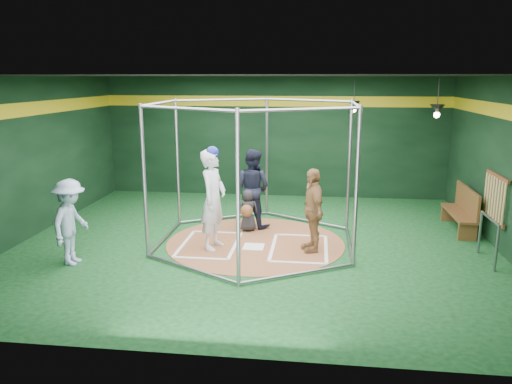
# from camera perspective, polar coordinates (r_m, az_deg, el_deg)

# --- Properties ---
(room_shell) EXTENTS (10.10, 9.10, 3.53)m
(room_shell) POSITION_cam_1_polar(r_m,az_deg,el_deg) (10.34, -0.06, 3.42)
(room_shell) COLOR #0C3514
(room_shell) RESTS_ON ground
(clay_disc) EXTENTS (3.80, 3.80, 0.01)m
(clay_disc) POSITION_cam_1_polar(r_m,az_deg,el_deg) (10.76, -0.07, -5.81)
(clay_disc) COLOR brown
(clay_disc) RESTS_ON ground
(home_plate) EXTENTS (0.43, 0.43, 0.01)m
(home_plate) POSITION_cam_1_polar(r_m,az_deg,el_deg) (10.48, -0.27, -6.27)
(home_plate) COLOR white
(home_plate) RESTS_ON clay_disc
(batter_box_left) EXTENTS (1.17, 1.77, 0.01)m
(batter_box_left) POSITION_cam_1_polar(r_m,az_deg,el_deg) (10.68, -5.33, -5.95)
(batter_box_left) COLOR white
(batter_box_left) RESTS_ON clay_disc
(batter_box_right) EXTENTS (1.17, 1.77, 0.01)m
(batter_box_right) POSITION_cam_1_polar(r_m,az_deg,el_deg) (10.45, 4.97, -6.37)
(batter_box_right) COLOR white
(batter_box_right) RESTS_ON clay_disc
(batting_cage) EXTENTS (4.05, 4.67, 3.00)m
(batting_cage) POSITION_cam_1_polar(r_m,az_deg,el_deg) (10.38, -0.07, 2.03)
(batting_cage) COLOR gray
(batting_cage) RESTS_ON ground
(bat_rack) EXTENTS (0.07, 1.25, 0.98)m
(bat_rack) POSITION_cam_1_polar(r_m,az_deg,el_deg) (11.39, 25.62, -0.59)
(bat_rack) COLOR brown
(bat_rack) RESTS_ON room_shell
(pendant_lamp_near) EXTENTS (0.34, 0.34, 0.90)m
(pendant_lamp_near) POSITION_cam_1_polar(r_m,az_deg,el_deg) (13.76, 11.10, 9.69)
(pendant_lamp_near) COLOR black
(pendant_lamp_near) RESTS_ON room_shell
(pendant_lamp_far) EXTENTS (0.34, 0.34, 0.90)m
(pendant_lamp_far) POSITION_cam_1_polar(r_m,az_deg,el_deg) (12.44, 20.00, 8.84)
(pendant_lamp_far) COLOR black
(pendant_lamp_far) RESTS_ON room_shell
(batter_figure) EXTENTS (0.63, 0.83, 2.12)m
(batter_figure) POSITION_cam_1_polar(r_m,az_deg,el_deg) (10.19, -4.91, -0.75)
(batter_figure) COLOR silver
(batter_figure) RESTS_ON clay_disc
(visitor_leopard) EXTENTS (0.69, 1.07, 1.70)m
(visitor_leopard) POSITION_cam_1_polar(r_m,az_deg,el_deg) (10.11, 6.50, -2.06)
(visitor_leopard) COLOR tan
(visitor_leopard) RESTS_ON clay_disc
(catcher_figure) EXTENTS (0.54, 0.60, 0.97)m
(catcher_figure) POSITION_cam_1_polar(r_m,az_deg,el_deg) (11.41, -0.93, -2.11)
(catcher_figure) COLOR black
(catcher_figure) RESTS_ON clay_disc
(umpire) EXTENTS (1.10, 1.00, 1.85)m
(umpire) POSITION_cam_1_polar(r_m,az_deg,el_deg) (11.69, -0.43, 0.45)
(umpire) COLOR black
(umpire) RESTS_ON clay_disc
(bystander_blue) EXTENTS (0.64, 1.08, 1.64)m
(bystander_blue) POSITION_cam_1_polar(r_m,az_deg,el_deg) (9.99, -20.42, -3.25)
(bystander_blue) COLOR #94ADC5
(bystander_blue) RESTS_ON ground
(dugout_bench) EXTENTS (0.41, 1.74, 1.01)m
(dugout_bench) POSITION_cam_1_polar(r_m,az_deg,el_deg) (12.44, 22.54, -1.77)
(dugout_bench) COLOR brown
(dugout_bench) RESTS_ON ground
(steel_railing) EXTENTS (0.05, 1.03, 0.89)m
(steel_railing) POSITION_cam_1_polar(r_m,az_deg,el_deg) (10.50, 25.06, -4.20)
(steel_railing) COLOR gray
(steel_railing) RESTS_ON ground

